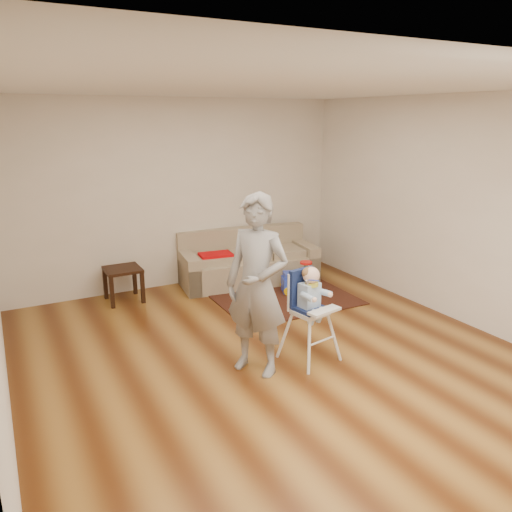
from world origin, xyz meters
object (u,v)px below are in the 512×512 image
toy_ball (264,307)px  adult (257,286)px  sofa (248,257)px  side_table (124,284)px  high_chair (310,315)px  ride_on_toy (296,277)px

toy_ball → adult: 1.69m
sofa → side_table: 1.87m
high_chair → adult: size_ratio=0.57×
side_table → toy_ball: (1.47, -1.30, -0.15)m
ride_on_toy → toy_ball: ride_on_toy is taller
side_table → high_chair: bearing=-63.9°
toy_ball → adult: bearing=-121.9°
toy_ball → high_chair: 1.38m
toy_ball → adult: size_ratio=0.08×
side_table → adult: 2.73m
ride_on_toy → toy_ball: size_ratio=3.23×
side_table → sofa: bearing=-2.8°
sofa → adult: 2.78m
toy_ball → high_chair: high_chair is taller
side_table → high_chair: size_ratio=0.46×
sofa → side_table: sofa is taller
toy_ball → side_table: bearing=138.6°
adult → sofa: bearing=121.2°
adult → side_table: bearing=161.7°
high_chair → adult: (-0.59, 0.05, 0.40)m
sofa → ride_on_toy: sofa is taller
high_chair → ride_on_toy: bearing=50.4°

